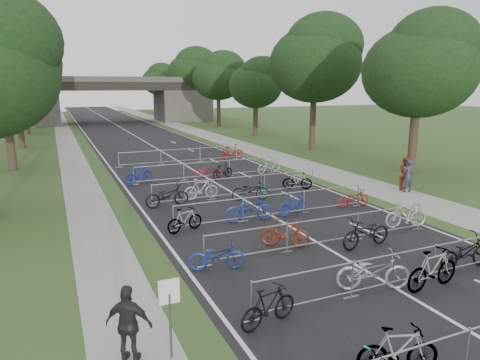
{
  "coord_description": "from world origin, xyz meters",
  "views": [
    {
      "loc": [
        -8.74,
        -5.13,
        5.77
      ],
      "look_at": [
        -0.29,
        14.14,
        1.1
      ],
      "focal_mm": 32.0,
      "sensor_mm": 36.0,
      "label": 1
    }
  ],
  "objects_px": {
    "overpass_bridge": "(111,100)",
    "park_sign": "(170,304)",
    "pedestrian_a": "(408,176)",
    "pedestrian_b": "(406,174)",
    "bike_1": "(398,350)",
    "pedestrian_c": "(129,325)"
  },
  "relations": [
    {
      "from": "bike_1",
      "to": "pedestrian_b",
      "type": "height_order",
      "value": "pedestrian_b"
    },
    {
      "from": "pedestrian_a",
      "to": "pedestrian_b",
      "type": "height_order",
      "value": "pedestrian_b"
    },
    {
      "from": "pedestrian_b",
      "to": "pedestrian_c",
      "type": "height_order",
      "value": "pedestrian_b"
    },
    {
      "from": "pedestrian_a",
      "to": "pedestrian_c",
      "type": "bearing_deg",
      "value": 26.56
    },
    {
      "from": "pedestrian_a",
      "to": "pedestrian_b",
      "type": "relative_size",
      "value": 0.98
    },
    {
      "from": "overpass_bridge",
      "to": "pedestrian_a",
      "type": "height_order",
      "value": "overpass_bridge"
    },
    {
      "from": "pedestrian_b",
      "to": "pedestrian_c",
      "type": "bearing_deg",
      "value": 174.36
    },
    {
      "from": "overpass_bridge",
      "to": "park_sign",
      "type": "height_order",
      "value": "overpass_bridge"
    },
    {
      "from": "bike_1",
      "to": "pedestrian_b",
      "type": "xyz_separation_m",
      "value": [
        11.91,
        11.99,
        0.41
      ]
    },
    {
      "from": "pedestrian_a",
      "to": "pedestrian_b",
      "type": "distance_m",
      "value": 0.54
    },
    {
      "from": "overpass_bridge",
      "to": "pedestrian_b",
      "type": "bearing_deg",
      "value": -80.04
    },
    {
      "from": "overpass_bridge",
      "to": "pedestrian_c",
      "type": "height_order",
      "value": "overpass_bridge"
    },
    {
      "from": "park_sign",
      "to": "pedestrian_a",
      "type": "distance_m",
      "value": 18.2
    },
    {
      "from": "bike_1",
      "to": "pedestrian_c",
      "type": "height_order",
      "value": "pedestrian_c"
    },
    {
      "from": "pedestrian_b",
      "to": "overpass_bridge",
      "type": "bearing_deg",
      "value": 65.08
    },
    {
      "from": "overpass_bridge",
      "to": "park_sign",
      "type": "xyz_separation_m",
      "value": [
        -6.8,
        -62.0,
        -2.27
      ]
    },
    {
      "from": "park_sign",
      "to": "pedestrian_a",
      "type": "xyz_separation_m",
      "value": [
        15.72,
        9.17,
        -0.36
      ]
    },
    {
      "from": "overpass_bridge",
      "to": "pedestrian_a",
      "type": "relative_size",
      "value": 17.02
    },
    {
      "from": "pedestrian_c",
      "to": "overpass_bridge",
      "type": "bearing_deg",
      "value": -65.14
    },
    {
      "from": "overpass_bridge",
      "to": "pedestrian_a",
      "type": "xyz_separation_m",
      "value": [
        8.92,
        -52.83,
        -2.62
      ]
    },
    {
      "from": "bike_1",
      "to": "pedestrian_b",
      "type": "relative_size",
      "value": 0.93
    },
    {
      "from": "pedestrian_a",
      "to": "pedestrian_c",
      "type": "xyz_separation_m",
      "value": [
        -16.55,
        -8.96,
        -0.04
      ]
    }
  ]
}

